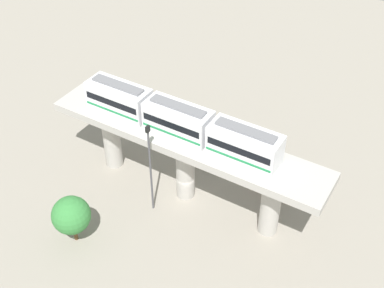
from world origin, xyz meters
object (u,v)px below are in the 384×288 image
object	(u,v)px
parked_car_red	(277,179)
parked_car_black	(209,153)
train	(178,120)
tree_near_viaduct	(71,215)
signal_post	(150,166)

from	to	relation	value
parked_car_red	parked_car_black	size ratio (longest dim) A/B	1.05
train	parked_car_red	distance (m)	13.63
tree_near_viaduct	signal_post	world-z (taller)	signal_post
parked_car_black	tree_near_viaduct	distance (m)	17.79
tree_near_viaduct	train	bearing A→B (deg)	154.29
parked_car_red	tree_near_viaduct	xyz separation A→B (m)	(16.95, -13.38, 2.60)
train	tree_near_viaduct	size ratio (longest dim) A/B	3.96
train	parked_car_black	bearing A→B (deg)	-179.75
train	tree_near_viaduct	bearing A→B (deg)	-25.71
parked_car_black	tree_near_viaduct	size ratio (longest dim) A/B	0.81
parked_car_black	signal_post	xyz separation A→B (m)	(9.70, -1.04, 5.05)
train	parked_car_red	size ratio (longest dim) A/B	4.65
parked_car_red	parked_car_black	xyz separation A→B (m)	(0.09, -8.32, 0.00)
train	parked_car_black	world-z (taller)	train
train	signal_post	distance (m)	5.11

